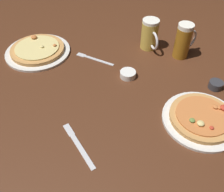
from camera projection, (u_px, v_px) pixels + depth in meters
ground_plane at (112, 102)px, 1.08m from camera, size 2.40×2.40×0.03m
pizza_plate_near at (202, 118)px, 0.97m from camera, size 0.30×0.30×0.05m
pizza_plate_far at (38, 50)px, 1.30m from camera, size 0.33×0.33×0.05m
beer_mug_dark at (150, 35)px, 1.29m from camera, size 0.09×0.14×0.16m
beer_mug_amber at (184, 41)px, 1.23m from camera, size 0.13×0.10×0.18m
ramekin_sauce at (216, 85)px, 1.11m from camera, size 0.06×0.06×0.03m
ramekin_butter at (128, 74)px, 1.16m from camera, size 0.07×0.07×0.03m
fork_left at (94, 59)px, 1.27m from camera, size 0.19×0.12×0.01m
knife_right at (78, 145)px, 0.90m from camera, size 0.13×0.21×0.01m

